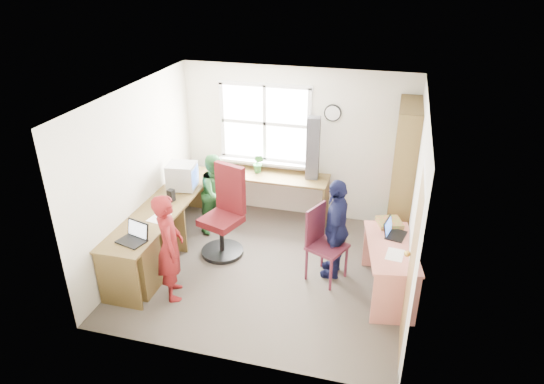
# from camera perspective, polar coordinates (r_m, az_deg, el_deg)

# --- Properties ---
(room) EXTENTS (3.64, 3.44, 2.44)m
(room) POSITION_cam_1_polar(r_m,az_deg,el_deg) (6.17, -0.27, 0.78)
(room) COLOR #463E37
(room) RESTS_ON ground
(l_desk) EXTENTS (2.38, 2.95, 0.75)m
(l_desk) POSITION_cam_1_polar(r_m,az_deg,el_deg) (6.66, -12.20, -5.27)
(l_desk) COLOR brown
(l_desk) RESTS_ON ground
(right_desk) EXTENTS (0.76, 1.29, 0.70)m
(right_desk) POSITION_cam_1_polar(r_m,az_deg,el_deg) (6.16, 13.70, -7.69)
(right_desk) COLOR #E98674
(right_desk) RESTS_ON ground
(bookshelf) EXTENTS (0.30, 1.02, 2.10)m
(bookshelf) POSITION_cam_1_polar(r_m,az_deg,el_deg) (7.07, 15.06, 1.35)
(bookshelf) COLOR brown
(bookshelf) RESTS_ON ground
(swivel_chair) EXTENTS (0.76, 0.76, 1.30)m
(swivel_chair) POSITION_cam_1_polar(r_m,az_deg,el_deg) (6.83, -5.55, -2.92)
(swivel_chair) COLOR black
(swivel_chair) RESTS_ON ground
(wooden_chair) EXTENTS (0.58, 0.58, 1.01)m
(wooden_chair) POSITION_cam_1_polar(r_m,az_deg,el_deg) (6.31, 5.96, -5.70)
(wooden_chair) COLOR #561C2C
(wooden_chair) RESTS_ON ground
(crt_monitor) EXTENTS (0.44, 0.40, 0.39)m
(crt_monitor) POSITION_cam_1_polar(r_m,az_deg,el_deg) (7.20, -10.53, 1.84)
(crt_monitor) COLOR #B4B5B9
(crt_monitor) RESTS_ON l_desk
(laptop_left) EXTENTS (0.39, 0.35, 0.23)m
(laptop_left) POSITION_cam_1_polar(r_m,az_deg,el_deg) (6.10, -15.91, -5.04)
(laptop_left) COLOR black
(laptop_left) RESTS_ON l_desk
(laptop_right) EXTENTS (0.31, 0.35, 0.21)m
(laptop_right) POSITION_cam_1_polar(r_m,az_deg,el_deg) (6.26, 14.03, -4.54)
(laptop_right) COLOR black
(laptop_right) RESTS_ON right_desk
(speaker_a) EXTENTS (0.10, 0.10, 0.17)m
(speaker_a) POSITION_cam_1_polar(r_m,az_deg,el_deg) (6.91, -11.78, -0.39)
(speaker_a) COLOR black
(speaker_a) RESTS_ON l_desk
(speaker_b) EXTENTS (0.11, 0.11, 0.19)m
(speaker_b) POSITION_cam_1_polar(r_m,az_deg,el_deg) (7.40, -10.07, 1.66)
(speaker_b) COLOR black
(speaker_b) RESTS_ON l_desk
(cd_tower) EXTENTS (0.21, 0.19, 0.97)m
(cd_tower) POSITION_cam_1_polar(r_m,az_deg,el_deg) (7.35, 4.84, 5.14)
(cd_tower) COLOR black
(cd_tower) RESTS_ON l_desk
(game_box) EXTENTS (0.38, 0.38, 0.06)m
(game_box) POSITION_cam_1_polar(r_m,az_deg,el_deg) (6.49, 13.66, -3.51)
(game_box) COLOR red
(game_box) RESTS_ON right_desk
(paper_a) EXTENTS (0.25, 0.33, 0.00)m
(paper_a) POSITION_cam_1_polar(r_m,az_deg,el_deg) (6.55, -13.17, -2.94)
(paper_a) COLOR white
(paper_a) RESTS_ON l_desk
(paper_b) EXTENTS (0.23, 0.30, 0.00)m
(paper_b) POSITION_cam_1_polar(r_m,az_deg,el_deg) (5.90, 14.26, -7.15)
(paper_b) COLOR white
(paper_b) RESTS_ON right_desk
(potted_plant) EXTENTS (0.21, 0.19, 0.32)m
(potted_plant) POSITION_cam_1_polar(r_m,az_deg,el_deg) (7.62, -1.61, 3.37)
(potted_plant) COLOR #327F3E
(potted_plant) RESTS_ON l_desk
(person_red) EXTENTS (0.53, 0.60, 1.39)m
(person_red) POSITION_cam_1_polar(r_m,az_deg,el_deg) (5.99, -11.94, -6.36)
(person_red) COLOR maroon
(person_red) RESTS_ON ground
(person_green) EXTENTS (0.64, 0.72, 1.23)m
(person_green) POSITION_cam_1_polar(r_m,az_deg,el_deg) (7.39, -6.58, -0.11)
(person_green) COLOR #2D7134
(person_green) RESTS_ON ground
(person_navy) EXTENTS (0.35, 0.81, 1.38)m
(person_navy) POSITION_cam_1_polar(r_m,az_deg,el_deg) (6.31, 7.55, -4.26)
(person_navy) COLOR #12153A
(person_navy) RESTS_ON ground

